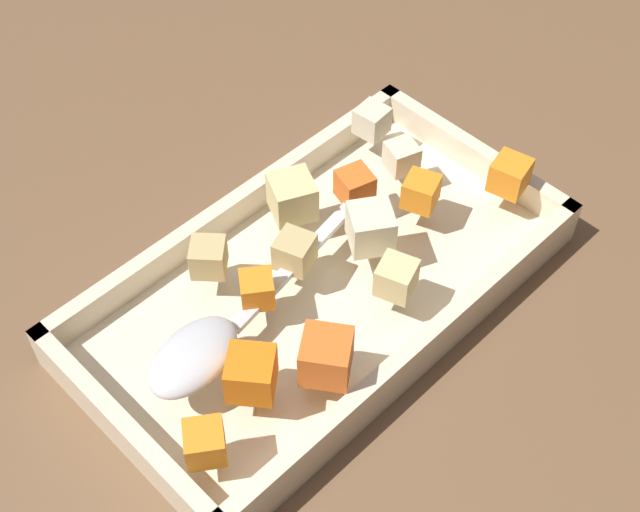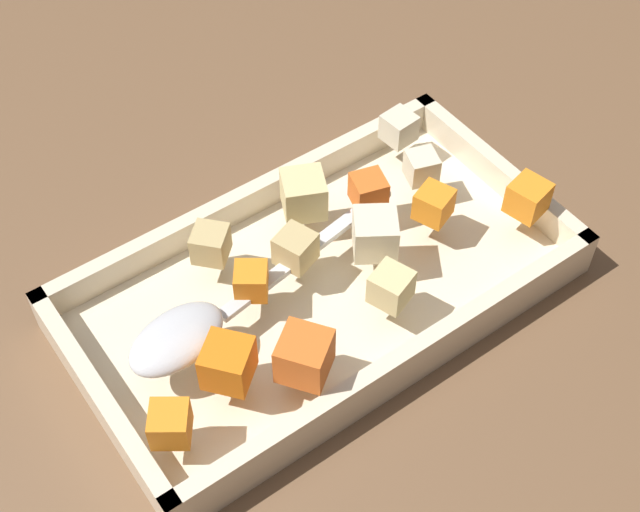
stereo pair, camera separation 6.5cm
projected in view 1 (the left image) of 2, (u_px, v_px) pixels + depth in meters
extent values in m
plane|color=brown|center=(296.00, 296.00, 0.69)|extent=(4.00, 4.00, 0.00)
cube|color=beige|center=(320.00, 292.00, 0.68)|extent=(0.37, 0.20, 0.01)
cube|color=beige|center=(416.00, 352.00, 0.62)|extent=(0.37, 0.01, 0.03)
cube|color=beige|center=(235.00, 208.00, 0.71)|extent=(0.37, 0.01, 0.03)
cube|color=beige|center=(124.00, 428.00, 0.58)|extent=(0.01, 0.20, 0.03)
cube|color=beige|center=(474.00, 156.00, 0.75)|extent=(0.01, 0.20, 0.03)
cube|color=orange|center=(421.00, 192.00, 0.68)|extent=(0.03, 0.03, 0.02)
cube|color=orange|center=(251.00, 374.00, 0.58)|extent=(0.04, 0.04, 0.03)
cube|color=orange|center=(355.00, 186.00, 0.69)|extent=(0.03, 0.03, 0.02)
cube|color=orange|center=(326.00, 357.00, 0.59)|extent=(0.05, 0.05, 0.03)
cube|color=orange|center=(510.00, 175.00, 0.69)|extent=(0.03, 0.03, 0.03)
cube|color=orange|center=(205.00, 443.00, 0.55)|extent=(0.03, 0.03, 0.02)
cube|color=orange|center=(257.00, 289.00, 0.63)|extent=(0.03, 0.03, 0.02)
cube|color=#E0CC89|center=(396.00, 278.00, 0.63)|extent=(0.03, 0.03, 0.03)
cube|color=#E0CC89|center=(292.00, 197.00, 0.68)|extent=(0.04, 0.04, 0.03)
cube|color=beige|center=(402.00, 157.00, 0.71)|extent=(0.03, 0.03, 0.02)
cube|color=beige|center=(371.00, 228.00, 0.66)|extent=(0.04, 0.04, 0.03)
cube|color=tan|center=(208.00, 257.00, 0.64)|extent=(0.04, 0.04, 0.02)
cube|color=tan|center=(293.00, 251.00, 0.65)|extent=(0.03, 0.03, 0.03)
cube|color=beige|center=(372.00, 121.00, 0.74)|extent=(0.03, 0.03, 0.02)
ellipsoid|color=silver|center=(193.00, 357.00, 0.59)|extent=(0.08, 0.06, 0.02)
cube|color=silver|center=(303.00, 249.00, 0.66)|extent=(0.17, 0.04, 0.01)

